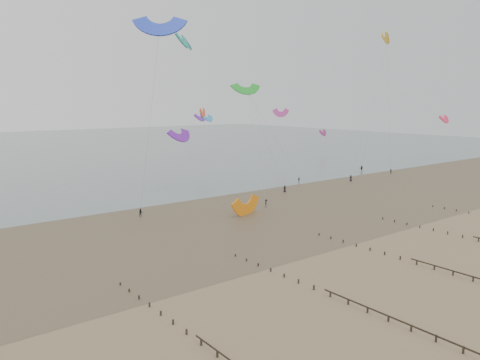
{
  "coord_description": "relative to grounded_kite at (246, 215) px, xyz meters",
  "views": [
    {
      "loc": [
        -54.03,
        -40.8,
        22.55
      ],
      "look_at": [
        -0.74,
        28.0,
        8.0
      ],
      "focal_mm": 35.0,
      "sensor_mm": 36.0,
      "label": 1
    }
  ],
  "objects": [
    {
      "name": "kitesurfers",
      "position": [
        30.79,
        14.86,
        0.85
      ],
      "size": [
        130.87,
        25.04,
        1.77
      ],
      "color": "black",
      "rests_on": "ground"
    },
    {
      "name": "grounded_kite",
      "position": [
        0.0,
        0.0,
        0.0
      ],
      "size": [
        8.9,
        7.75,
        4.17
      ],
      "primitive_type": null,
      "rotation": [
        1.54,
        0.0,
        0.27
      ],
      "color": "orange",
      "rests_on": "ground"
    },
    {
      "name": "ground",
      "position": [
        -3.54,
        -31.39,
        0.0
      ],
      "size": [
        500.0,
        500.0,
        0.0
      ],
      "primitive_type": "plane",
      "color": "brown",
      "rests_on": "ground"
    },
    {
      "name": "sea_and_shore",
      "position": [
        -7.62,
        3.01,
        0.01
      ],
      "size": [
        500.0,
        665.0,
        0.03
      ],
      "color": "#475654",
      "rests_on": "ground"
    },
    {
      "name": "kites_airborne",
      "position": [
        -17.0,
        55.43,
        23.69
      ],
      "size": [
        257.35,
        117.44,
        39.24
      ],
      "color": "#F74512",
      "rests_on": "ground"
    }
  ]
}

